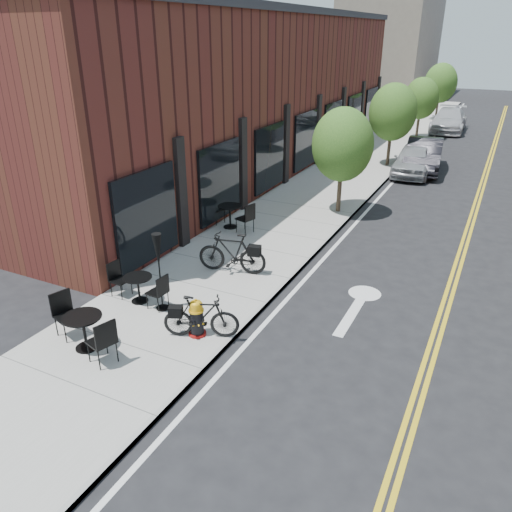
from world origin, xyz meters
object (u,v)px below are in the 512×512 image
Objects in this scene: parked_car_a at (413,160)px; bicycle_left at (232,253)px; parked_car_c at (449,120)px; fire_hydrant at (197,318)px; bicycle_right at (201,317)px; bistro_set_b at (138,285)px; bistro_set_c at (230,213)px; patio_umbrella at (158,256)px; bistro_set_a at (84,327)px; parked_car_b at (424,155)px.

bicycle_left is at bearing -103.01° from parked_car_a.
parked_car_a is 12.76m from parked_car_c.
fire_hydrant is 0.16m from bicycle_right.
fire_hydrant is 2.20m from bistro_set_b.
parked_car_c is at bearing 95.68° from bistro_set_c.
bistro_set_c is (-2.75, 6.19, 0.01)m from bicycle_right.
bistro_set_a is at bearing -102.26° from patio_umbrella.
bicycle_left is 0.41× the size of parked_car_b.
parked_car_b reaches higher than bistro_set_a.
bistro_set_a is 0.41× the size of parked_car_b.
fire_hydrant is 0.54× the size of bistro_set_b.
parked_car_c is (1.57, 29.36, 0.22)m from fire_hydrant.
parked_car_c reaches higher than bistro_set_c.
fire_hydrant reaches higher than bistro_set_b.
bicycle_left is at bearing -6.15° from bicycle_right.
parked_car_c is (4.19, 23.18, 0.13)m from bistro_set_c.
patio_umbrella is (-0.53, -2.54, 0.82)m from bicycle_left.
parked_car_b reaches higher than bistro_set_c.
bicycle_right is 6.77m from bistro_set_c.
parked_car_c is at bearing 84.75° from fire_hydrant.
parked_car_a is at bearing -28.42° from bicycle_right.
parked_car_c is at bearing 162.56° from bicycle_left.
patio_umbrella is 28.93m from parked_car_c.
parked_car_a is 0.79× the size of parked_car_c.
patio_umbrella is (1.24, -5.59, 0.89)m from bistro_set_c.
parked_car_b is at bearing 79.13° from patio_umbrella.
patio_umbrella is at bearing -23.90° from bicycle_left.
fire_hydrant is 17.63m from parked_car_b.
patio_umbrella is 0.42× the size of parked_car_b.
bistro_set_c is at bearing -117.79° from parked_car_b.
bistro_set_c is at bearing -102.12° from parked_car_c.
bicycle_right is 0.85× the size of patio_umbrella.
patio_umbrella is 0.47× the size of parked_car_a.
bistro_set_c is 0.99× the size of patio_umbrella.
patio_umbrella is 0.37× the size of parked_car_c.
parked_car_a is (2.42, 13.47, 0.01)m from bicycle_left.
parked_car_a is at bearing 157.65° from bicycle_left.
patio_umbrella is at bearing 1.63° from bistro_set_b.
bistro_set_b is 28.96m from parked_car_c.
bicycle_right is at bearing -101.88° from parked_car_b.
bicycle_left is 1.00× the size of bistro_set_a.
bicycle_left is at bearing 103.00° from fire_hydrant.
bistro_set_a is 0.99× the size of patio_umbrella.
bistro_set_b is (-2.11, 0.63, 0.02)m from fire_hydrant.
bistro_set_a is 0.46× the size of parked_car_a.
bistro_set_b is at bearing 50.41° from bicycle_right.
bistro_set_b is 16.39m from parked_car_a.
bicycle_left is 4.73m from bistro_set_a.
bistro_set_c is at bearing 113.08° from bistro_set_a.
parked_car_b is (3.98, 16.90, 0.20)m from bistro_set_b.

